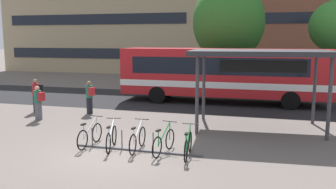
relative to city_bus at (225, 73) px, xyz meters
name	(u,v)px	position (x,y,z in m)	size (l,w,h in m)	color
ground	(113,153)	(-2.54, -10.43, -1.78)	(200.00, 200.00, 0.00)	#6B605B
bus_lane_asphalt	(182,101)	(-2.54, 0.00, -1.77)	(80.00, 7.20, 0.01)	#232326
city_bus	(225,73)	(0.00, 0.00, 0.00)	(12.04, 2.63, 3.20)	red
bike_rack	(137,149)	(-1.83, -10.02, -1.69)	(4.49, 0.15, 0.70)	#47474C
parked_bicycle_silver_0	(90,135)	(-3.65, -9.88, -1.39)	(0.52, 1.72, 0.99)	black
parked_bicycle_white_1	(111,138)	(-2.76, -10.04, -1.39)	(0.57, 1.69, 0.99)	black
parked_bicycle_white_2	(138,140)	(-1.85, -9.94, -1.39)	(0.52, 1.72, 0.99)	black
parked_bicycle_green_3	(164,142)	(-0.91, -10.01, -1.39)	(0.52, 1.71, 0.99)	black
parked_bicycle_green_4	(188,145)	(-0.05, -10.16, -1.39)	(0.52, 1.72, 0.99)	black
transit_shelter	(261,55)	(2.05, -5.80, 1.32)	(5.91, 3.86, 3.30)	#38383D
commuter_red_pack_0	(90,95)	(-6.23, -4.90, -0.82)	(0.60, 0.55, 1.67)	black
commuter_red_pack_1	(38,101)	(-7.88, -6.78, -0.85)	(0.58, 0.42, 1.60)	#565660
commuter_black_pack_2	(36,93)	(-9.07, -5.23, -0.78)	(0.56, 0.60, 1.72)	black
street_tree_1	(228,22)	(-0.30, 4.63, 3.15)	(5.01, 5.01, 7.74)	brown
building_centre_block	(208,8)	(-5.83, 31.41, 6.41)	(15.05, 12.64, 16.36)	brown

